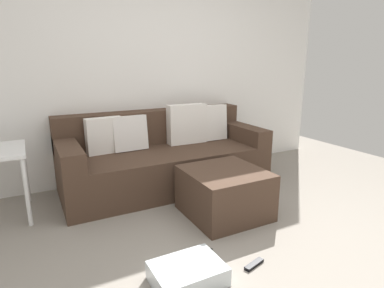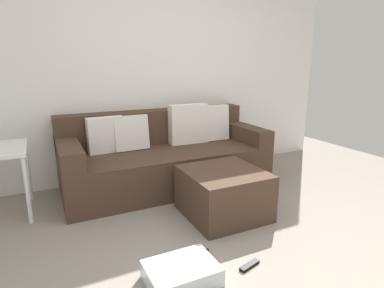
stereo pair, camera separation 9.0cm
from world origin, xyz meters
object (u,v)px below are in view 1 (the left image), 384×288
at_px(couch_sectional, 164,157).
at_px(storage_bin, 188,274).
at_px(remote_by_storage_bin, 201,251).
at_px(ottoman, 224,192).
at_px(remote_near_ottoman, 254,264).

height_order(couch_sectional, storage_bin, couch_sectional).
bearing_deg(couch_sectional, remote_by_storage_bin, -101.80).
distance_m(ottoman, remote_near_ottoman, 0.81).
height_order(ottoman, remote_near_ottoman, ottoman).
bearing_deg(ottoman, remote_near_ottoman, -107.76).
bearing_deg(storage_bin, remote_by_storage_bin, 45.93).
height_order(couch_sectional, remote_near_ottoman, couch_sectional).
xyz_separation_m(couch_sectional, remote_near_ottoman, (-0.05, -1.70, -0.32)).
relative_size(couch_sectional, remote_by_storage_bin, 13.52).
distance_m(couch_sectional, ottoman, 0.97).
bearing_deg(couch_sectional, remote_near_ottoman, -91.59).
bearing_deg(remote_near_ottoman, ottoman, 56.54).
relative_size(couch_sectional, ottoman, 3.21).
bearing_deg(remote_near_ottoman, storage_bin, 156.87).
relative_size(storage_bin, remote_by_storage_bin, 2.70).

